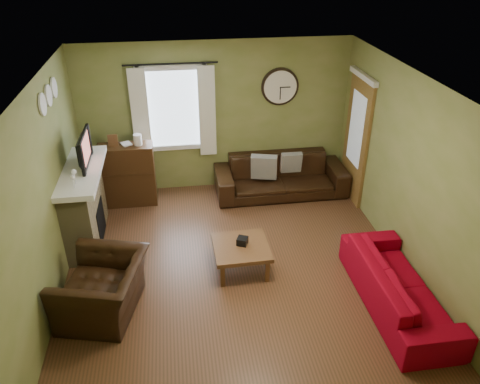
{
  "coord_description": "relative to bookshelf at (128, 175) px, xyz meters",
  "views": [
    {
      "loc": [
        -0.69,
        -4.98,
        4.11
      ],
      "look_at": [
        0.1,
        0.4,
        1.05
      ],
      "focal_mm": 35.0,
      "sensor_mm": 36.0,
      "label": 1
    }
  ],
  "objects": [
    {
      "name": "floor",
      "position": [
        1.53,
        -2.17,
        -0.53
      ],
      "size": [
        4.6,
        5.2,
        0.0
      ],
      "primitive_type": "cube",
      "color": "#553520",
      "rests_on": "ground"
    },
    {
      "name": "ceiling",
      "position": [
        1.53,
        -2.17,
        2.07
      ],
      "size": [
        4.6,
        5.2,
        0.0
      ],
      "primitive_type": "cube",
      "color": "white",
      "rests_on": "ground"
    },
    {
      "name": "wall_left",
      "position": [
        -0.77,
        -2.17,
        0.77
      ],
      "size": [
        0.0,
        5.2,
        2.6
      ],
      "primitive_type": "cube",
      "color": "olive",
      "rests_on": "ground"
    },
    {
      "name": "wall_right",
      "position": [
        3.83,
        -2.17,
        0.77
      ],
      "size": [
        0.0,
        5.2,
        2.6
      ],
      "primitive_type": "cube",
      "color": "olive",
      "rests_on": "ground"
    },
    {
      "name": "wall_back",
      "position": [
        1.53,
        0.43,
        0.77
      ],
      "size": [
        4.6,
        0.0,
        2.6
      ],
      "primitive_type": "cube",
      "color": "olive",
      "rests_on": "ground"
    },
    {
      "name": "wall_front",
      "position": [
        1.53,
        -4.77,
        0.77
      ],
      "size": [
        4.6,
        0.0,
        2.6
      ],
      "primitive_type": "cube",
      "color": "olive",
      "rests_on": "ground"
    },
    {
      "name": "fireplace",
      "position": [
        -0.57,
        -1.02,
        0.02
      ],
      "size": [
        0.4,
        1.4,
        1.1
      ],
      "primitive_type": "cube",
      "color": "#927E5B",
      "rests_on": "floor"
    },
    {
      "name": "firebox",
      "position": [
        -0.38,
        -1.02,
        -0.23
      ],
      "size": [
        0.04,
        0.6,
        0.55
      ],
      "primitive_type": "cube",
      "color": "black",
      "rests_on": "fireplace"
    },
    {
      "name": "mantel",
      "position": [
        -0.54,
        -1.02,
        0.61
      ],
      "size": [
        0.58,
        1.6,
        0.08
      ],
      "primitive_type": "cube",
      "color": "white",
      "rests_on": "fireplace"
    },
    {
      "name": "tv",
      "position": [
        -0.52,
        -0.87,
        0.82
      ],
      "size": [
        0.08,
        0.6,
        0.35
      ],
      "primitive_type": "imported",
      "rotation": [
        0.0,
        0.0,
        1.57
      ],
      "color": "black",
      "rests_on": "mantel"
    },
    {
      "name": "tv_screen",
      "position": [
        -0.44,
        -0.87,
        0.88
      ],
      "size": [
        0.02,
        0.62,
        0.36
      ],
      "primitive_type": "cube",
      "color": "#994C3F",
      "rests_on": "mantel"
    },
    {
      "name": "medallion_left",
      "position": [
        -0.75,
        -1.37,
        1.72
      ],
      "size": [
        0.28,
        0.28,
        0.03
      ],
      "primitive_type": "cylinder",
      "color": "white",
      "rests_on": "wall_left"
    },
    {
      "name": "medallion_mid",
      "position": [
        -0.75,
        -1.02,
        1.72
      ],
      "size": [
        0.28,
        0.28,
        0.03
      ],
      "primitive_type": "cylinder",
      "color": "white",
      "rests_on": "wall_left"
    },
    {
      "name": "medallion_right",
      "position": [
        -0.75,
        -0.67,
        1.72
      ],
      "size": [
        0.28,
        0.28,
        0.03
      ],
      "primitive_type": "cylinder",
      "color": "white",
      "rests_on": "wall_left"
    },
    {
      "name": "window_pane",
      "position": [
        0.83,
        0.41,
        0.97
      ],
      "size": [
        1.0,
        0.02,
        1.3
      ],
      "primitive_type": null,
      "color": "silver",
      "rests_on": "wall_back"
    },
    {
      "name": "curtain_rod",
      "position": [
        0.83,
        0.31,
        1.74
      ],
      "size": [
        0.03,
        0.03,
        1.5
      ],
      "primitive_type": "cylinder",
      "color": "black",
      "rests_on": "wall_back"
    },
    {
      "name": "curtain_left",
      "position": [
        0.28,
        0.31,
        0.92
      ],
      "size": [
        0.28,
        0.04,
        1.55
      ],
      "primitive_type": "cube",
      "color": "silver",
      "rests_on": "wall_back"
    },
    {
      "name": "curtain_right",
      "position": [
        1.38,
        0.31,
        0.92
      ],
      "size": [
        0.28,
        0.04,
        1.55
      ],
      "primitive_type": "cube",
      "color": "silver",
      "rests_on": "wall_back"
    },
    {
      "name": "wall_clock",
      "position": [
        2.63,
        0.38,
        1.27
      ],
      "size": [
        0.64,
        0.06,
        0.64
      ],
      "primitive_type": null,
      "color": "white",
      "rests_on": "wall_back"
    },
    {
      "name": "door",
      "position": [
        3.8,
        -0.32,
        0.52
      ],
      "size": [
        0.05,
        0.9,
        2.1
      ],
      "primitive_type": "cube",
      "color": "brown",
      "rests_on": "floor"
    },
    {
      "name": "bookshelf",
      "position": [
        0.0,
        0.0,
        0.0
      ],
      "size": [
        0.89,
        0.38,
        1.06
      ],
      "primitive_type": null,
      "color": "#341F0E",
      "rests_on": "floor"
    },
    {
      "name": "book",
      "position": [
        -0.04,
        0.01,
        0.43
      ],
      "size": [
        0.22,
        0.25,
        0.02
      ],
      "primitive_type": "imported",
      "rotation": [
        0.0,
        0.0,
        0.42
      ],
      "color": "brown",
      "rests_on": "bookshelf"
    },
    {
      "name": "sofa_brown",
      "position": [
        2.61,
        -0.03,
        -0.2
      ],
      "size": [
        2.27,
        0.89,
        0.66
      ],
      "primitive_type": "imported",
      "color": "black",
      "rests_on": "floor"
    },
    {
      "name": "pillow_left",
      "position": [
        2.81,
        0.03,
        0.02
      ],
      "size": [
        0.36,
        0.11,
        0.36
      ],
      "primitive_type": "cube",
      "rotation": [
        0.0,
        0.0,
        -0.02
      ],
      "color": "gray",
      "rests_on": "sofa_brown"
    },
    {
      "name": "pillow_right",
      "position": [
        2.3,
        -0.08,
        0.02
      ],
      "size": [
        0.46,
        0.24,
        0.44
      ],
      "primitive_type": "cube",
      "rotation": [
        0.0,
        0.0,
        -0.26
      ],
      "color": "gray",
      "rests_on": "sofa_brown"
    },
    {
      "name": "sofa_red",
      "position": [
        3.42,
        -3.05,
        -0.23
      ],
      "size": [
        0.8,
        2.04,
        0.59
      ],
      "primitive_type": "imported",
      "rotation": [
        0.0,
        0.0,
        1.57
      ],
      "color": "maroon",
      "rests_on": "floor"
    },
    {
      "name": "armchair",
      "position": [
        -0.16,
        -2.64,
        -0.18
      ],
      "size": [
        1.17,
        1.27,
        0.7
      ],
      "primitive_type": "imported",
      "rotation": [
        0.0,
        0.0,
        -1.82
      ],
      "color": "black",
      "rests_on": "floor"
    },
    {
      "name": "coffee_table",
      "position": [
        1.6,
        -2.08,
        -0.33
      ],
      "size": [
        0.76,
        0.76,
        0.4
      ],
      "primitive_type": null,
      "rotation": [
        0.0,
        0.0,
        0.02
      ],
      "color": "brown",
      "rests_on": "floor"
    },
    {
      "name": "tissue_box",
      "position": [
        1.62,
        -2.05,
        -0.13
      ],
      "size": [
        0.18,
        0.18,
        0.1
      ],
      "primitive_type": "cube",
      "rotation": [
        0.0,
        0.0,
        -0.43
      ],
      "color": "black",
      "rests_on": "coffee_table"
    },
    {
      "name": "wine_glass_a",
      "position": [
        -0.52,
        -1.57,
        0.74
      ],
      "size": [
        0.06,
        0.06,
        0.18
      ],
      "primitive_type": null,
      "color": "white",
      "rests_on": "mantel"
    },
    {
      "name": "wine_glass_b",
      "position": [
        -0.52,
        -1.46,
        0.75
      ],
      "size": [
        0.07,
        0.07,
        0.21
      ],
      "primitive_type": null,
      "color": "white",
      "rests_on": "mantel"
    }
  ]
}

